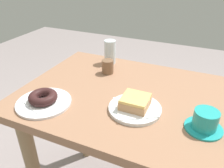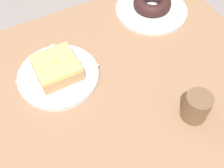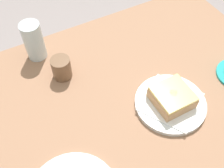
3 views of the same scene
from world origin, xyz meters
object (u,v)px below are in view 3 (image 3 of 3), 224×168
object	(u,v)px
plate_glazed_square	(170,103)
donut_glazed_square	(172,97)
sugar_jar	(61,68)
water_glass	(34,41)

from	to	relation	value
plate_glazed_square	donut_glazed_square	size ratio (longest dim) A/B	2.00
sugar_jar	plate_glazed_square	bearing A→B (deg)	-47.21
plate_glazed_square	water_glass	xyz separation A→B (m)	(-0.27, 0.37, 0.06)
plate_glazed_square	donut_glazed_square	xyz separation A→B (m)	(0.00, -0.00, 0.03)
donut_glazed_square	water_glass	xyz separation A→B (m)	(-0.27, 0.37, 0.03)
plate_glazed_square	donut_glazed_square	distance (m)	0.03
water_glass	sugar_jar	distance (m)	0.13
plate_glazed_square	donut_glazed_square	bearing A→B (deg)	-80.54
water_glass	sugar_jar	size ratio (longest dim) A/B	1.85
plate_glazed_square	water_glass	bearing A→B (deg)	126.32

